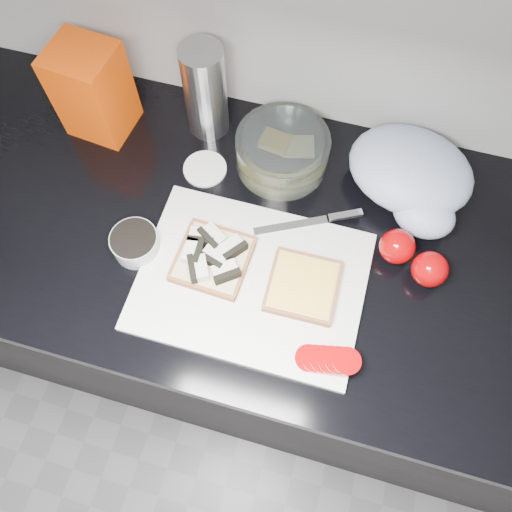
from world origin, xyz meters
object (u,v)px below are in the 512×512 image
(glass_bowl, at_px, (282,151))
(steel_canister, at_px, (205,91))
(bread_bag, at_px, (93,91))
(cutting_board, at_px, (251,281))

(glass_bowl, relative_size, steel_canister, 0.92)
(bread_bag, relative_size, steel_canister, 0.95)
(glass_bowl, relative_size, bread_bag, 0.97)
(cutting_board, distance_m, bread_bag, 0.48)
(cutting_board, height_order, steel_canister, steel_canister)
(glass_bowl, bearing_deg, bread_bag, -179.75)
(cutting_board, relative_size, steel_canister, 2.02)
(cutting_board, height_order, bread_bag, bread_bag)
(glass_bowl, xyz_separation_m, bread_bag, (-0.38, -0.00, 0.06))
(glass_bowl, distance_m, steel_canister, 0.19)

